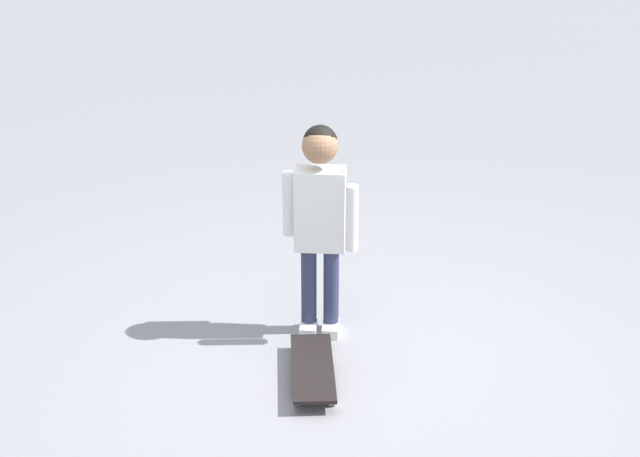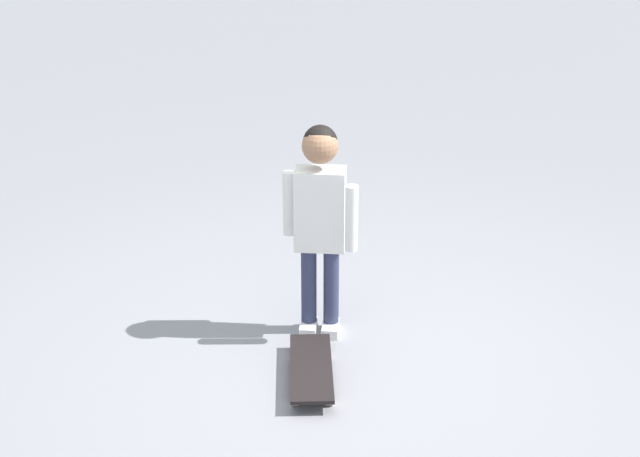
{
  "view_description": "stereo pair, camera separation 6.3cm",
  "coord_description": "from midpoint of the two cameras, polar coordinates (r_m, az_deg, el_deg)",
  "views": [
    {
      "loc": [
        -0.52,
        3.79,
        2.38
      ],
      "look_at": [
        0.18,
        -0.41,
        0.55
      ],
      "focal_mm": 54.44,
      "sensor_mm": 36.0,
      "label": 1
    },
    {
      "loc": [
        -0.58,
        3.77,
        2.38
      ],
      "look_at": [
        0.18,
        -0.41,
        0.55
      ],
      "focal_mm": 54.44,
      "sensor_mm": 36.0,
      "label": 2
    }
  ],
  "objects": [
    {
      "name": "ground_plane",
      "position": [
        4.5,
        1.73,
        -8.67
      ],
      "size": [
        50.0,
        50.0,
        0.0
      ],
      "primitive_type": "plane",
      "color": "gray"
    },
    {
      "name": "child_person",
      "position": [
        4.59,
        0.39,
        1.21
      ],
      "size": [
        0.38,
        0.21,
        1.06
      ],
      "color": "#2D3351",
      "rests_on": "ground"
    },
    {
      "name": "skateboard",
      "position": [
        4.44,
        -0.12,
        -8.24
      ],
      "size": [
        0.31,
        0.61,
        0.07
      ],
      "color": "black",
      "rests_on": "ground"
    }
  ]
}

